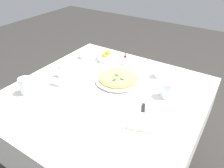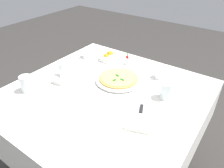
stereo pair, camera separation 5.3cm
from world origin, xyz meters
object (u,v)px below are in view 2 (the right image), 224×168
coffee_cup_back_corner (160,74)px  menu_card (56,80)px  pizza_plate (118,80)px  citrus_bowl (109,57)px  napkin_folded (140,117)px  hot_sauce_bottle (127,59)px  water_glass_left_edge (166,92)px  dinner_knife (140,115)px  water_glass_far_right (64,70)px  pepper_shaker (128,59)px  salt_shaker (126,62)px  water_glass_far_left (27,84)px  coffee_cup_right_edge (87,55)px  pizza (119,78)px

coffee_cup_back_corner → menu_card: bearing=-48.3°
pizza_plate → citrus_bowl: citrus_bowl is taller
napkin_folded → hot_sauce_bottle: 0.64m
water_glass_left_edge → dinner_knife: 0.25m
water_glass_left_edge → water_glass_far_right: bearing=-76.6°
water_glass_far_right → pepper_shaker: bearing=150.2°
napkin_folded → pepper_shaker: (-0.53, -0.41, 0.02)m
pepper_shaker → pizza_plate: bearing=20.0°
napkin_folded → pepper_shaker: 0.67m
citrus_bowl → menu_card: 0.50m
citrus_bowl → napkin_folded: bearing=49.5°
citrus_bowl → hot_sauce_bottle: (-0.03, 0.15, 0.01)m
salt_shaker → napkin_folded: bearing=39.4°
dinner_knife → citrus_bowl: citrus_bowl is taller
hot_sauce_bottle → menu_card: (0.53, -0.22, -0.00)m
hot_sauce_bottle → salt_shaker: (0.03, 0.01, -0.01)m
pizza_plate → water_glass_far_right: size_ratio=3.07×
water_glass_far_left → pepper_shaker: water_glass_far_left is taller
coffee_cup_back_corner → water_glass_far_right: 0.67m
hot_sauce_bottle → salt_shaker: 0.03m
pizza_plate → hot_sauce_bottle: (-0.26, -0.09, 0.02)m
napkin_folded → dinner_knife: (0.00, 0.00, 0.01)m
water_glass_far_left → hot_sauce_bottle: bearing=155.6°
water_glass_far_left → citrus_bowl: 0.67m
dinner_knife → pepper_shaker: 0.67m
water_glass_left_edge → pepper_shaker: water_glass_left_edge is taller
water_glass_far_left → citrus_bowl: (-0.65, 0.16, -0.02)m
coffee_cup_right_edge → citrus_bowl: 0.18m
salt_shaker → water_glass_left_edge: bearing=62.2°
napkin_folded → hot_sauce_bottle: hot_sauce_bottle is taller
pizza → napkin_folded: size_ratio=1.04×
pizza_plate → napkin_folded: bearing=51.4°
menu_card → pizza_plate: bearing=36.0°
napkin_folded → hot_sauce_bottle: (-0.50, -0.40, 0.02)m
water_glass_far_right → dinner_knife: bearing=82.6°
pizza_plate → water_glass_far_right: (0.16, -0.36, 0.03)m
pizza_plate → water_glass_left_edge: bearing=91.1°
water_glass_far_right → menu_card: size_ratio=1.12×
water_glass_far_left → water_glass_far_right: bearing=170.1°
pizza_plate → water_glass_far_left: (0.43, -0.40, 0.04)m
citrus_bowl → menu_card: (0.50, -0.07, 0.00)m
dinner_knife → coffee_cup_back_corner: bearing=168.2°
pizza_plate → menu_card: size_ratio=3.43×
coffee_cup_back_corner → pepper_shaker: size_ratio=2.34×
hot_sauce_bottle → water_glass_left_edge: bearing=59.9°
dinner_knife → pepper_shaker: bearing=-166.0°
salt_shaker → water_glass_far_right: bearing=-35.3°
pizza → water_glass_far_right: water_glass_far_right is taller
coffee_cup_right_edge → water_glass_far_left: (0.58, 0.01, 0.02)m
pizza → coffee_cup_back_corner: bearing=132.6°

